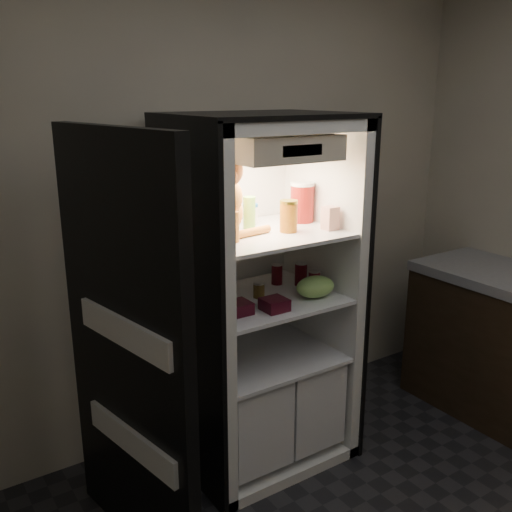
{
  "coord_description": "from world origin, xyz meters",
  "views": [
    {
      "loc": [
        -1.59,
        -0.99,
        1.97
      ],
      "look_at": [
        -0.05,
        1.32,
        1.17
      ],
      "focal_mm": 40.0,
      "sensor_mm": 36.0,
      "label": 1
    }
  ],
  "objects_px": {
    "refrigerator": "(257,319)",
    "parmesan_shaker": "(249,213)",
    "mayo_tub": "(250,214)",
    "berry_box_right": "(274,304)",
    "tabby_cat": "(222,203)",
    "pepper_jar": "(302,202)",
    "grape_bag": "(315,287)",
    "soda_can_c": "(314,282)",
    "berry_box_left": "(238,308)",
    "soda_can_a": "(277,274)",
    "condiment_jar": "(259,290)",
    "salsa_jar": "(289,216)",
    "cream_carton": "(330,218)",
    "soda_can_b": "(301,274)"
  },
  "relations": [
    {
      "from": "cream_carton",
      "to": "berry_box_right",
      "type": "height_order",
      "value": "cream_carton"
    },
    {
      "from": "berry_box_left",
      "to": "mayo_tub",
      "type": "bearing_deg",
      "value": 48.25
    },
    {
      "from": "pepper_jar",
      "to": "cream_carton",
      "type": "bearing_deg",
      "value": -87.72
    },
    {
      "from": "refrigerator",
      "to": "mayo_tub",
      "type": "distance_m",
      "value": 0.57
    },
    {
      "from": "mayo_tub",
      "to": "soda_can_b",
      "type": "xyz_separation_m",
      "value": [
        0.25,
        -0.13,
        -0.34
      ]
    },
    {
      "from": "mayo_tub",
      "to": "soda_can_a",
      "type": "bearing_deg",
      "value": -16.62
    },
    {
      "from": "cream_carton",
      "to": "berry_box_right",
      "type": "xyz_separation_m",
      "value": [
        -0.37,
        -0.04,
        -0.38
      ]
    },
    {
      "from": "condiment_jar",
      "to": "grape_bag",
      "type": "xyz_separation_m",
      "value": [
        0.25,
        -0.15,
        0.01
      ]
    },
    {
      "from": "soda_can_a",
      "to": "condiment_jar",
      "type": "xyz_separation_m",
      "value": [
        -0.2,
        -0.12,
        -0.02
      ]
    },
    {
      "from": "soda_can_c",
      "to": "pepper_jar",
      "type": "bearing_deg",
      "value": 78.23
    },
    {
      "from": "mayo_tub",
      "to": "salsa_jar",
      "type": "bearing_deg",
      "value": -73.98
    },
    {
      "from": "tabby_cat",
      "to": "soda_can_b",
      "type": "height_order",
      "value": "tabby_cat"
    },
    {
      "from": "berry_box_left",
      "to": "berry_box_right",
      "type": "xyz_separation_m",
      "value": [
        0.17,
        -0.06,
        0.0
      ]
    },
    {
      "from": "soda_can_b",
      "to": "berry_box_left",
      "type": "relative_size",
      "value": 1.08
    },
    {
      "from": "pepper_jar",
      "to": "soda_can_b",
      "type": "bearing_deg",
      "value": -123.62
    },
    {
      "from": "condiment_jar",
      "to": "berry_box_right",
      "type": "distance_m",
      "value": 0.2
    },
    {
      "from": "mayo_tub",
      "to": "berry_box_right",
      "type": "bearing_deg",
      "value": -104.83
    },
    {
      "from": "refrigerator",
      "to": "berry_box_right",
      "type": "bearing_deg",
      "value": -104.77
    },
    {
      "from": "pepper_jar",
      "to": "cream_carton",
      "type": "distance_m",
      "value": 0.23
    },
    {
      "from": "berry_box_right",
      "to": "soda_can_a",
      "type": "bearing_deg",
      "value": 52.66
    },
    {
      "from": "tabby_cat",
      "to": "pepper_jar",
      "type": "bearing_deg",
      "value": 21.52
    },
    {
      "from": "soda_can_a",
      "to": "pepper_jar",
      "type": "bearing_deg",
      "value": -24.51
    },
    {
      "from": "pepper_jar",
      "to": "refrigerator",
      "type": "bearing_deg",
      "value": -177.78
    },
    {
      "from": "berry_box_right",
      "to": "salsa_jar",
      "type": "bearing_deg",
      "value": 35.25
    },
    {
      "from": "mayo_tub",
      "to": "pepper_jar",
      "type": "relative_size",
      "value": 0.52
    },
    {
      "from": "refrigerator",
      "to": "mayo_tub",
      "type": "relative_size",
      "value": 16.72
    },
    {
      "from": "tabby_cat",
      "to": "soda_can_b",
      "type": "xyz_separation_m",
      "value": [
        0.5,
        0.01,
        -0.45
      ]
    },
    {
      "from": "tabby_cat",
      "to": "pepper_jar",
      "type": "relative_size",
      "value": 2.08
    },
    {
      "from": "refrigerator",
      "to": "grape_bag",
      "type": "xyz_separation_m",
      "value": [
        0.22,
        -0.21,
        0.2
      ]
    },
    {
      "from": "grape_bag",
      "to": "berry_box_left",
      "type": "distance_m",
      "value": 0.46
    },
    {
      "from": "parmesan_shaker",
      "to": "berry_box_left",
      "type": "distance_m",
      "value": 0.51
    },
    {
      "from": "condiment_jar",
      "to": "berry_box_left",
      "type": "xyz_separation_m",
      "value": [
        -0.21,
        -0.13,
        -0.01
      ]
    },
    {
      "from": "pepper_jar",
      "to": "berry_box_right",
      "type": "bearing_deg",
      "value": -144.23
    },
    {
      "from": "soda_can_c",
      "to": "soda_can_a",
      "type": "bearing_deg",
      "value": 111.73
    },
    {
      "from": "refrigerator",
      "to": "parmesan_shaker",
      "type": "height_order",
      "value": "refrigerator"
    },
    {
      "from": "salsa_jar",
      "to": "berry_box_right",
      "type": "distance_m",
      "value": 0.45
    },
    {
      "from": "tabby_cat",
      "to": "soda_can_c",
      "type": "xyz_separation_m",
      "value": [
        0.49,
        -0.12,
        -0.46
      ]
    },
    {
      "from": "condiment_jar",
      "to": "tabby_cat",
      "type": "bearing_deg",
      "value": 172.74
    },
    {
      "from": "mayo_tub",
      "to": "condiment_jar",
      "type": "relative_size",
      "value": 1.35
    },
    {
      "from": "parmesan_shaker",
      "to": "berry_box_left",
      "type": "relative_size",
      "value": 1.43
    },
    {
      "from": "refrigerator",
      "to": "condiment_jar",
      "type": "xyz_separation_m",
      "value": [
        -0.03,
        -0.06,
        0.19
      ]
    },
    {
      "from": "refrigerator",
      "to": "soda_can_b",
      "type": "relative_size",
      "value": 14.86
    },
    {
      "from": "mayo_tub",
      "to": "pepper_jar",
      "type": "xyz_separation_m",
      "value": [
        0.27,
        -0.1,
        0.05
      ]
    },
    {
      "from": "refrigerator",
      "to": "parmesan_shaker",
      "type": "xyz_separation_m",
      "value": [
        -0.03,
        0.03,
        0.58
      ]
    },
    {
      "from": "soda_can_a",
      "to": "berry_box_left",
      "type": "relative_size",
      "value": 0.97
    },
    {
      "from": "condiment_jar",
      "to": "grape_bag",
      "type": "relative_size",
      "value": 0.38
    },
    {
      "from": "parmesan_shaker",
      "to": "mayo_tub",
      "type": "relative_size",
      "value": 1.48
    },
    {
      "from": "soda_can_a",
      "to": "tabby_cat",
      "type": "bearing_deg",
      "value": -166.26
    },
    {
      "from": "parmesan_shaker",
      "to": "soda_can_b",
      "type": "distance_m",
      "value": 0.48
    },
    {
      "from": "grape_bag",
      "to": "soda_can_a",
      "type": "bearing_deg",
      "value": 99.72
    }
  ]
}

